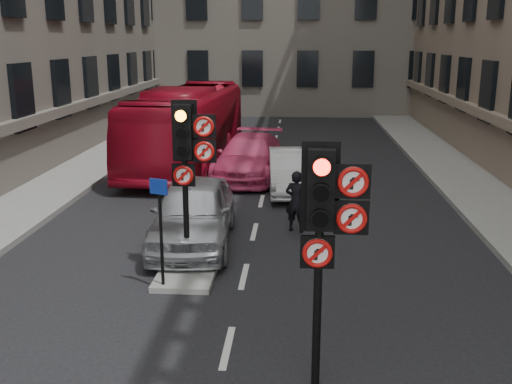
# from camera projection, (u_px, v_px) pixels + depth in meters

# --- Properties ---
(pavement_left) EXTENTS (3.00, 50.00, 0.16)m
(pavement_left) POSITION_uv_depth(u_px,v_px,m) (47.00, 187.00, 19.89)
(pavement_left) COLOR gray
(pavement_left) RESTS_ON ground
(pavement_right) EXTENTS (3.00, 50.00, 0.16)m
(pavement_right) POSITION_uv_depth(u_px,v_px,m) (490.00, 195.00, 18.90)
(pavement_right) COLOR gray
(pavement_right) RESTS_ON ground
(centre_island) EXTENTS (1.20, 2.00, 0.12)m
(centre_island) POSITION_uv_depth(u_px,v_px,m) (188.00, 272.00, 12.72)
(centre_island) COLOR gray
(centre_island) RESTS_ON ground
(signal_near) EXTENTS (0.91, 0.40, 3.58)m
(signal_near) POSITION_uv_depth(u_px,v_px,m) (326.00, 216.00, 8.04)
(signal_near) COLOR black
(signal_near) RESTS_ON ground
(signal_far) EXTENTS (0.91, 0.40, 3.58)m
(signal_far) POSITION_uv_depth(u_px,v_px,m) (188.00, 150.00, 12.05)
(signal_far) COLOR black
(signal_far) RESTS_ON centre_island
(car_silver) EXTENTS (2.11, 4.74, 1.58)m
(car_silver) POSITION_uv_depth(u_px,v_px,m) (193.00, 212.00, 14.49)
(car_silver) COLOR #9FA2A7
(car_silver) RESTS_ON ground
(car_white) EXTENTS (1.73, 4.21, 1.36)m
(car_white) POSITION_uv_depth(u_px,v_px,m) (292.00, 171.00, 19.48)
(car_white) COLOR silver
(car_white) RESTS_ON ground
(car_pink) EXTENTS (2.55, 5.31, 1.49)m
(car_pink) POSITION_uv_depth(u_px,v_px,m) (249.00, 157.00, 21.43)
(car_pink) COLOR #D83F72
(car_pink) RESTS_ON ground
(bus_red) EXTENTS (3.18, 11.07, 3.05)m
(bus_red) POSITION_uv_depth(u_px,v_px,m) (188.00, 126.00, 23.51)
(bus_red) COLOR maroon
(bus_red) RESTS_ON ground
(motorcycle) EXTENTS (0.73, 1.77, 1.03)m
(motorcycle) POSITION_uv_depth(u_px,v_px,m) (212.00, 222.00, 14.64)
(motorcycle) COLOR black
(motorcycle) RESTS_ON ground
(motorcyclist) EXTENTS (0.68, 0.55, 1.61)m
(motorcyclist) POSITION_uv_depth(u_px,v_px,m) (296.00, 201.00, 15.40)
(motorcyclist) COLOR black
(motorcyclist) RESTS_ON ground
(info_sign) EXTENTS (0.37, 0.17, 2.18)m
(info_sign) POSITION_uv_depth(u_px,v_px,m) (160.00, 217.00, 11.59)
(info_sign) COLOR black
(info_sign) RESTS_ON centre_island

